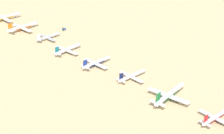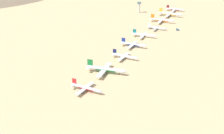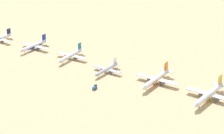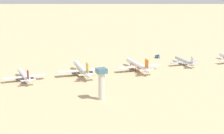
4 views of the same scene
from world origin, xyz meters
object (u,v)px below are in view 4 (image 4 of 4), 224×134
service_truck (157,56)px  parked_jet_8 (24,76)px  control_tower (102,82)px  parked_jet_5 (185,61)px  parked_jet_6 (138,65)px  parked_jet_7 (82,69)px

service_truck → parked_jet_8: bearing=101.5°
control_tower → parked_jet_5: bearing=-60.0°
parked_jet_8 → service_truck: size_ratio=8.42×
parked_jet_8 → control_tower: control_tower is taller
parked_jet_5 → parked_jet_6: parked_jet_6 is taller
parked_jet_6 → parked_jet_7: (6.02, 53.50, 0.32)m
parked_jet_8 → service_truck: 151.07m
parked_jet_8 → control_tower: 85.33m
parked_jet_5 → parked_jet_6: 52.79m
parked_jet_6 → parked_jet_8: size_ratio=1.16×
control_tower → parked_jet_8: bearing=29.8°
parked_jet_5 → service_truck: parked_jet_5 is taller
parked_jet_6 → parked_jet_7: 53.84m
parked_jet_5 → parked_jet_8: size_ratio=0.87×
parked_jet_6 → control_tower: 91.08m
parked_jet_7 → control_tower: bearing=172.4°
parked_jet_7 → parked_jet_5: bearing=-92.4°
service_truck → control_tower: 148.65m
parked_jet_7 → control_tower: (-71.24, 9.50, 8.26)m
parked_jet_5 → parked_jet_8: 158.09m
parked_jet_6 → parked_jet_8: (8.35, 105.19, -0.69)m
parked_jet_6 → parked_jet_8: parked_jet_6 is taller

